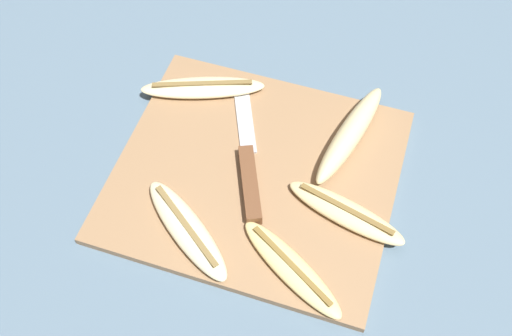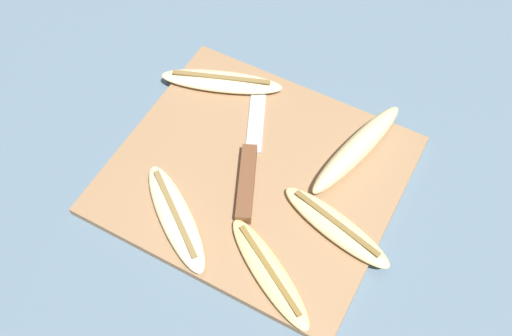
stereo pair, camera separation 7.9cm
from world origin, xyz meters
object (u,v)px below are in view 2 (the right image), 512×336
banana_soft_right (357,148)px  banana_golden_short (269,272)px  banana_pale_long (176,217)px  banana_cream_curved (221,81)px  knife (251,173)px  banana_ripe_center (336,226)px

banana_soft_right → banana_golden_short: bearing=-95.9°
banana_pale_long → banana_cream_curved: banana_pale_long is taller
banana_pale_long → knife: bearing=64.3°
banana_golden_short → banana_cream_curved: bearing=131.0°
knife → banana_golden_short: (0.09, -0.11, 0.00)m
banana_pale_long → banana_soft_right: size_ratio=0.84×
knife → banana_soft_right: banana_soft_right is taller
banana_golden_short → banana_cream_curved: size_ratio=0.88×
banana_ripe_center → banana_golden_short: bearing=-115.3°
knife → banana_ripe_center: (0.13, -0.02, 0.00)m
banana_golden_short → banana_soft_right: bearing=84.1°
banana_soft_right → banana_golden_short: 0.21m
knife → banana_golden_short: 0.14m
knife → banana_ripe_center: size_ratio=1.32×
banana_soft_right → banana_ripe_center: bearing=-79.0°
banana_cream_curved → banana_golden_short: bearing=-49.0°
banana_pale_long → banana_ripe_center: bearing=24.9°
banana_ripe_center → banana_golden_short: size_ratio=1.04×
banana_ripe_center → knife: bearing=171.4°
knife → banana_pale_long: size_ratio=1.39×
banana_pale_long → banana_soft_right: bearing=51.6°
knife → banana_ripe_center: banana_ripe_center is taller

